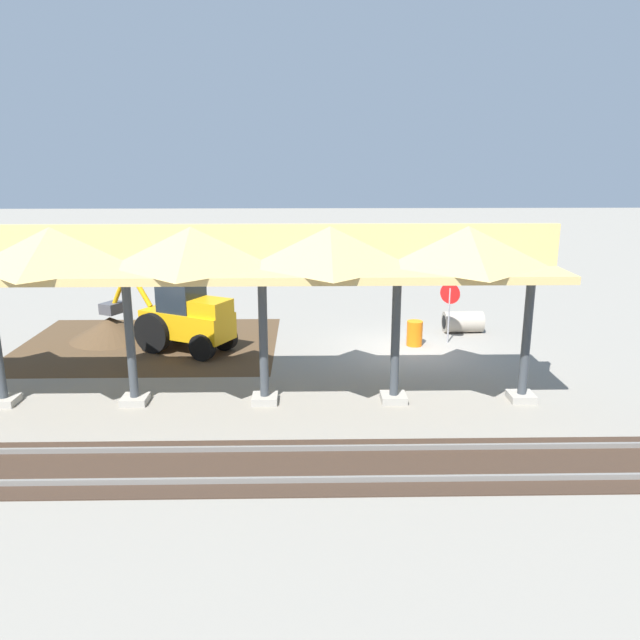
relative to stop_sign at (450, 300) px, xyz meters
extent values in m
plane|color=gray|center=(1.53, 0.85, -1.59)|extent=(120.00, 120.00, 0.00)
cube|color=#4C3823|center=(10.82, -0.02, -1.59)|extent=(9.15, 7.00, 0.01)
cube|color=#9E998E|center=(-0.85, 5.51, -1.49)|extent=(0.70, 0.70, 0.20)
cylinder|color=#383D42|center=(-0.85, 5.51, 0.21)|extent=(0.24, 0.24, 3.60)
cube|color=#9E998E|center=(2.72, 5.51, -1.49)|extent=(0.70, 0.70, 0.20)
cylinder|color=#383D42|center=(2.72, 5.51, 0.21)|extent=(0.24, 0.24, 3.60)
cube|color=#9E998E|center=(6.29, 5.51, -1.49)|extent=(0.70, 0.70, 0.20)
cylinder|color=#383D42|center=(6.29, 5.51, 0.21)|extent=(0.24, 0.24, 3.60)
cube|color=#9E998E|center=(9.86, 5.51, -1.49)|extent=(0.70, 0.70, 0.20)
cylinder|color=#383D42|center=(9.86, 5.51, 0.21)|extent=(0.24, 0.24, 3.60)
cube|color=#9E998E|center=(13.43, 5.51, -1.49)|extent=(0.70, 0.70, 0.20)
cube|color=tan|center=(9.86, 5.51, 2.11)|extent=(22.62, 3.20, 0.20)
cube|color=tan|center=(9.86, 5.51, 2.76)|extent=(22.62, 0.20, 1.10)
pyramid|color=tan|center=(0.93, 5.51, 2.76)|extent=(3.21, 3.20, 1.10)
pyramid|color=tan|center=(4.50, 5.51, 2.76)|extent=(3.21, 3.20, 1.10)
pyramid|color=tan|center=(8.07, 5.51, 2.76)|extent=(3.21, 3.20, 1.10)
pyramid|color=tan|center=(11.64, 5.51, 2.76)|extent=(3.21, 3.20, 1.10)
cube|color=slate|center=(1.53, 8.52, -1.52)|extent=(60.00, 0.08, 0.15)
cube|color=slate|center=(1.53, 9.95, -1.52)|extent=(60.00, 0.08, 0.15)
cube|color=#38281E|center=(1.53, 9.23, -1.58)|extent=(60.00, 2.58, 0.03)
cylinder|color=gray|center=(0.00, 0.00, -0.58)|extent=(0.06, 0.06, 2.03)
cylinder|color=red|center=(0.00, 0.00, 0.24)|extent=(0.62, 0.49, 0.76)
cube|color=orange|center=(9.25, 0.75, -0.62)|extent=(3.44, 2.64, 0.90)
cube|color=#1E262D|center=(9.43, 0.66, 0.53)|extent=(1.69, 1.64, 1.40)
cube|color=orange|center=(8.34, 1.23, 0.08)|extent=(1.53, 1.50, 0.50)
cylinder|color=black|center=(9.77, -0.33, -0.89)|extent=(1.38, 0.92, 1.40)
cylinder|color=black|center=(10.43, 0.94, -0.89)|extent=(1.38, 0.92, 1.40)
cylinder|color=black|center=(7.98, 0.68, -1.14)|extent=(0.94, 0.68, 0.90)
cylinder|color=black|center=(8.59, 1.83, -1.14)|extent=(0.94, 0.68, 0.90)
cylinder|color=orange|center=(11.07, -0.20, 0.48)|extent=(1.03, 0.65, 1.41)
cylinder|color=orange|center=(11.88, -0.63, 0.35)|extent=(1.00, 0.63, 1.64)
cube|color=#47474C|center=(12.28, -0.84, -0.43)|extent=(0.90, 0.99, 0.40)
cone|color=#4C3823|center=(12.39, -0.78, -1.59)|extent=(5.98, 5.98, 1.65)
cylinder|color=#9E9384|center=(-0.89, -1.39, -1.18)|extent=(1.51, 0.88, 0.82)
cylinder|color=black|center=(-0.15, -1.36, -1.18)|extent=(0.04, 0.53, 0.53)
cylinder|color=orange|center=(1.27, 0.30, -1.14)|extent=(0.56, 0.56, 0.90)
camera|label=1|loc=(5.10, 21.61, 5.02)|focal=35.00mm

